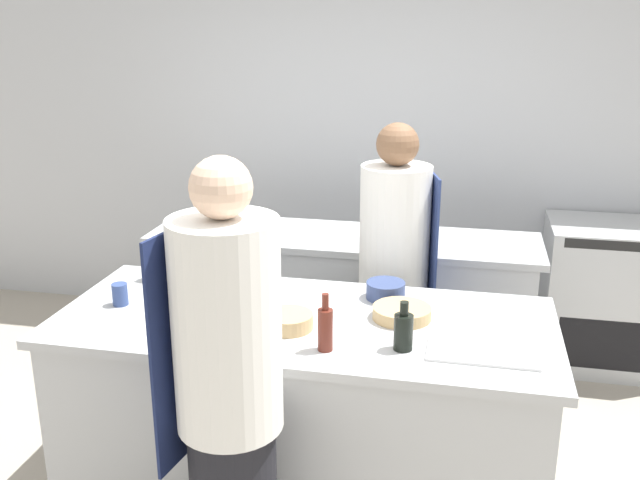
# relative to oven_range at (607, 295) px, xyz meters

# --- Properties ---
(wall_back) EXTENTS (8.00, 0.06, 2.80)m
(wall_back) POSITION_rel_oven_range_xyz_m (-1.60, 0.36, 0.93)
(wall_back) COLOR silver
(wall_back) RESTS_ON ground_plane
(prep_counter) EXTENTS (2.19, 0.94, 0.93)m
(prep_counter) POSITION_rel_oven_range_xyz_m (-1.60, -1.77, -0.00)
(prep_counter) COLOR #B7BABC
(prep_counter) RESTS_ON ground_plane
(pass_counter) EXTENTS (2.34, 0.62, 0.93)m
(pass_counter) POSITION_rel_oven_range_xyz_m (-1.64, -0.53, -0.00)
(pass_counter) COLOR #B7BABC
(pass_counter) RESTS_ON ground_plane
(oven_range) EXTENTS (0.80, 0.62, 0.94)m
(oven_range) POSITION_rel_oven_range_xyz_m (0.00, 0.00, 0.00)
(oven_range) COLOR #B7BABC
(oven_range) RESTS_ON ground_plane
(chef_at_prep_near) EXTENTS (0.41, 0.40, 1.78)m
(chef_at_prep_near) POSITION_rel_oven_range_xyz_m (-1.70, -2.47, 0.42)
(chef_at_prep_near) COLOR black
(chef_at_prep_near) RESTS_ON ground_plane
(chef_at_stove) EXTENTS (0.42, 0.41, 1.68)m
(chef_at_stove) POSITION_rel_oven_range_xyz_m (-1.28, -0.97, 0.37)
(chef_at_stove) COLOR black
(chef_at_stove) RESTS_ON ground_plane
(bottle_olive_oil) EXTENTS (0.08, 0.08, 0.22)m
(bottle_olive_oil) POSITION_rel_oven_range_xyz_m (-2.42, -1.46, 0.55)
(bottle_olive_oil) COLOR #2D5175
(bottle_olive_oil) RESTS_ON prep_counter
(bottle_vinegar) EXTENTS (0.06, 0.06, 0.24)m
(bottle_vinegar) POSITION_rel_oven_range_xyz_m (-1.44, -2.05, 0.56)
(bottle_vinegar) COLOR #5B2319
(bottle_vinegar) RESTS_ON prep_counter
(bottle_wine) EXTENTS (0.08, 0.08, 0.20)m
(bottle_wine) POSITION_rel_oven_range_xyz_m (-1.14, -1.98, 0.54)
(bottle_wine) COLOR black
(bottle_wine) RESTS_ON prep_counter
(bowl_mixing_large) EXTENTS (0.20, 0.20, 0.08)m
(bowl_mixing_large) POSITION_rel_oven_range_xyz_m (-2.15, -1.57, 0.50)
(bowl_mixing_large) COLOR navy
(bowl_mixing_large) RESTS_ON prep_counter
(bowl_prep_small) EXTENTS (0.26, 0.26, 0.05)m
(bowl_prep_small) POSITION_rel_oven_range_xyz_m (-1.17, -1.69, 0.49)
(bowl_prep_small) COLOR tan
(bowl_prep_small) RESTS_ON prep_counter
(bowl_ceramic_blue) EXTENTS (0.18, 0.18, 0.08)m
(bowl_ceramic_blue) POSITION_rel_oven_range_xyz_m (-1.27, -1.47, 0.50)
(bowl_ceramic_blue) COLOR navy
(bowl_ceramic_blue) RESTS_ON prep_counter
(bowl_wooden_salad) EXTENTS (0.21, 0.21, 0.07)m
(bowl_wooden_salad) POSITION_rel_oven_range_xyz_m (-1.63, -1.89, 0.49)
(bowl_wooden_salad) COLOR tan
(bowl_wooden_salad) RESTS_ON prep_counter
(cup) EXTENTS (0.07, 0.07, 0.10)m
(cup) POSITION_rel_oven_range_xyz_m (-2.45, -1.80, 0.51)
(cup) COLOR #33477F
(cup) RESTS_ON prep_counter
(cutting_board) EXTENTS (0.43, 0.27, 0.01)m
(cutting_board) POSITION_rel_oven_range_xyz_m (-0.83, -1.94, 0.47)
(cutting_board) COLOR white
(cutting_board) RESTS_ON prep_counter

